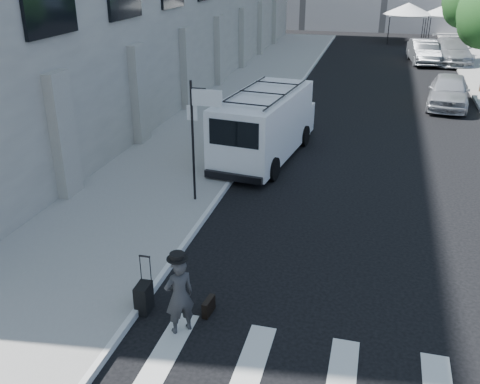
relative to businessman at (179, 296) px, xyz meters
The scene contains 13 objects.
ground 2.71m from the businessman, 68.46° to the left, with size 120.00×120.00×0.00m, color black.
sidewalk_left 18.72m from the businessman, 100.16° to the left, with size 4.50×48.00×0.15m, color gray.
sign_pole 6.07m from the businessman, 104.14° to the left, with size 1.03×0.07×3.50m.
tree_far 32.83m from the businessman, 75.01° to the left, with size 3.80×3.83×6.03m.
tent_left 40.76m from the businessman, 83.01° to the left, with size 4.00×4.00×3.20m.
tent_right 41.76m from the businessman, 78.73° to the left, with size 4.00×4.00×3.20m.
businessman is the anchor object (origin of this frame).
briefcase 0.98m from the businessman, 61.29° to the left, with size 0.12×0.44×0.34m, color black.
suitcase 1.14m from the businessman, 156.59° to the left, with size 0.28×0.44×1.20m.
cargo_van 10.14m from the businessman, 92.96° to the left, with size 2.76×6.42×2.34m.
parked_car_a 20.25m from the businessman, 71.23° to the left, with size 1.83×4.56×1.55m, color #9A9CA2.
parked_car_b 31.50m from the businessman, 79.11° to the left, with size 1.64×4.69×1.55m, color #4D5154.
parked_car_c 32.38m from the businessman, 76.15° to the left, with size 2.31×5.68×1.65m, color #969A9E.
Camera 1 is at (2.30, -10.30, 6.70)m, focal length 40.00 mm.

